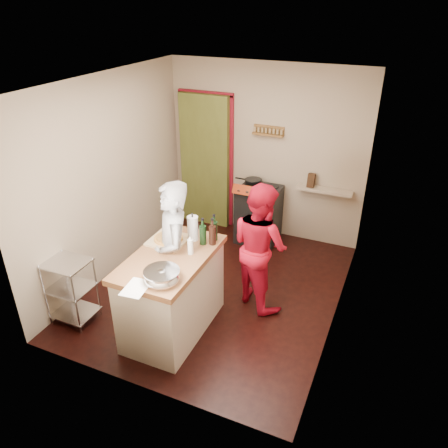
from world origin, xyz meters
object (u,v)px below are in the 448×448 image
(wire_shelving, at_px, (71,288))
(person_stripe, at_px, (173,255))
(island, at_px, (172,292))
(stove, at_px, (258,214))
(person_red, at_px, (260,246))

(wire_shelving, distance_m, person_stripe, 1.26)
(wire_shelving, bearing_deg, island, 15.82)
(stove, xyz_separation_m, person_stripe, (-0.26, -2.11, 0.41))
(stove, bearing_deg, wire_shelving, -116.85)
(island, height_order, person_stripe, person_stripe)
(stove, distance_m, person_red, 1.55)
(person_stripe, height_order, person_red, person_stripe)
(stove, bearing_deg, person_red, -70.27)
(island, height_order, person_red, person_red)
(person_stripe, distance_m, person_red, 1.03)
(wire_shelving, bearing_deg, person_stripe, 25.75)
(person_red, bearing_deg, person_stripe, 74.35)
(stove, distance_m, wire_shelving, 2.94)
(wire_shelving, relative_size, person_red, 0.51)
(stove, height_order, wire_shelving, stove)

